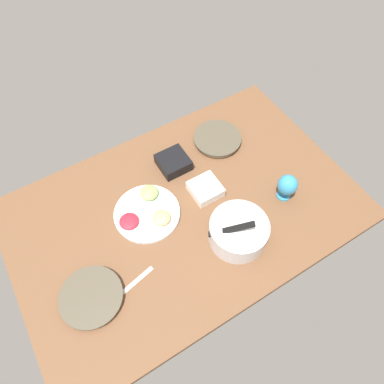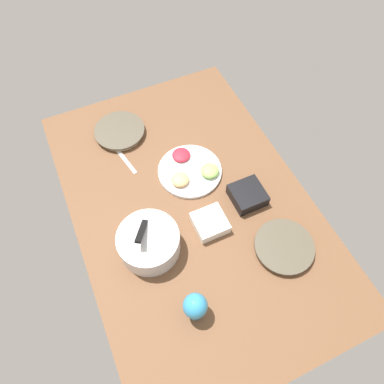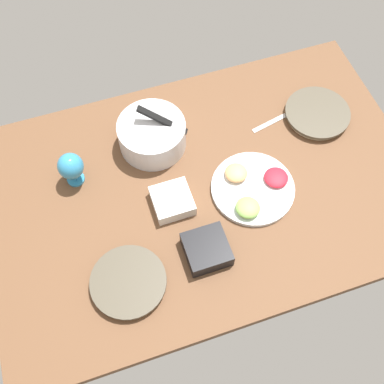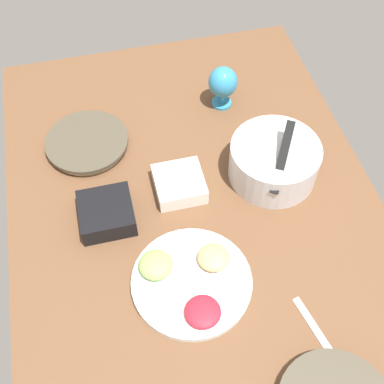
# 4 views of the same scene
# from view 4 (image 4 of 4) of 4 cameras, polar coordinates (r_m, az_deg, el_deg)

# --- Properties ---
(ground_plane) EXTENTS (1.60, 1.04, 0.04)m
(ground_plane) POSITION_cam_4_polar(r_m,az_deg,el_deg) (1.39, 1.08, -4.23)
(ground_plane) COLOR brown
(dinner_plate_left) EXTENTS (0.25, 0.25, 0.03)m
(dinner_plate_left) POSITION_cam_4_polar(r_m,az_deg,el_deg) (1.57, -11.89, 5.50)
(dinner_plate_left) COLOR beige
(dinner_plate_left) RESTS_ON ground_plane
(mixing_bowl) EXTENTS (0.26, 0.26, 0.18)m
(mixing_bowl) POSITION_cam_4_polar(r_m,az_deg,el_deg) (1.45, 9.37, 3.61)
(mixing_bowl) COLOR silver
(mixing_bowl) RESTS_ON ground_plane
(fruit_platter) EXTENTS (0.31, 0.31, 0.05)m
(fruit_platter) POSITION_cam_4_polar(r_m,az_deg,el_deg) (1.28, -0.18, -9.98)
(fruit_platter) COLOR silver
(fruit_platter) RESTS_ON ground_plane
(hurricane_glass_blue) EXTENTS (0.09, 0.09, 0.15)m
(hurricane_glass_blue) POSITION_cam_4_polar(r_m,az_deg,el_deg) (1.62, 3.54, 12.31)
(hurricane_glass_blue) COLOR teal
(hurricane_glass_blue) RESTS_ON ground_plane
(square_bowl_black) EXTENTS (0.15, 0.15, 0.06)m
(square_bowl_black) POSITION_cam_4_polar(r_m,az_deg,el_deg) (1.38, -9.77, -2.33)
(square_bowl_black) COLOR black
(square_bowl_black) RESTS_ON ground_plane
(square_bowl_white) EXTENTS (0.14, 0.14, 0.05)m
(square_bowl_white) POSITION_cam_4_polar(r_m,az_deg,el_deg) (1.42, -1.46, 1.00)
(square_bowl_white) COLOR white
(square_bowl_white) RESTS_ON ground_plane
(fork_by_right_plate) EXTENTS (0.18, 0.06, 0.01)m
(fork_by_right_plate) POSITION_cam_4_polar(r_m,az_deg,el_deg) (1.27, 13.99, -15.01)
(fork_by_right_plate) COLOR silver
(fork_by_right_plate) RESTS_ON ground_plane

